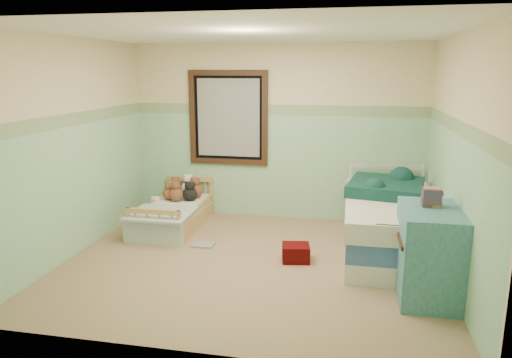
% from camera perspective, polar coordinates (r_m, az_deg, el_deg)
% --- Properties ---
extents(floor, '(4.20, 3.60, 0.02)m').
position_cam_1_polar(floor, '(5.46, -0.63, -10.09)').
color(floor, '#795F48').
rests_on(floor, ground).
extents(ceiling, '(4.20, 3.60, 0.02)m').
position_cam_1_polar(ceiling, '(5.04, -0.71, 17.30)').
color(ceiling, white).
rests_on(ceiling, wall_back).
extents(wall_back, '(4.20, 0.04, 2.50)m').
position_cam_1_polar(wall_back, '(6.85, 2.45, 5.58)').
color(wall_back, beige).
rests_on(wall_back, floor).
extents(wall_front, '(4.20, 0.04, 2.50)m').
position_cam_1_polar(wall_front, '(3.40, -6.93, -2.09)').
color(wall_front, beige).
rests_on(wall_front, floor).
extents(wall_left, '(0.04, 3.60, 2.50)m').
position_cam_1_polar(wall_left, '(5.90, -21.09, 3.53)').
color(wall_left, beige).
rests_on(wall_left, floor).
extents(wall_right, '(0.04, 3.60, 2.50)m').
position_cam_1_polar(wall_right, '(5.11, 23.07, 2.01)').
color(wall_right, beige).
rests_on(wall_right, floor).
extents(wainscot_mint, '(4.20, 0.01, 1.50)m').
position_cam_1_polar(wainscot_mint, '(6.92, 2.39, 1.45)').
color(wainscot_mint, '#8DBC94').
rests_on(wainscot_mint, floor).
extents(border_strip, '(4.20, 0.01, 0.15)m').
position_cam_1_polar(border_strip, '(6.81, 2.45, 8.28)').
color(border_strip, '#43744C').
rests_on(border_strip, wall_back).
extents(window_frame, '(1.16, 0.06, 1.36)m').
position_cam_1_polar(window_frame, '(6.93, -3.36, 7.32)').
color(window_frame, '#331B10').
rests_on(window_frame, wall_back).
extents(window_blinds, '(0.92, 0.01, 1.12)m').
position_cam_1_polar(window_blinds, '(6.94, -3.34, 7.32)').
color(window_blinds, '#AFAFAC').
rests_on(window_blinds, window_frame).
extents(toddler_bed_frame, '(0.72, 1.45, 0.19)m').
position_cam_1_polar(toddler_bed_frame, '(6.73, -9.78, -4.85)').
color(toddler_bed_frame, tan).
rests_on(toddler_bed_frame, floor).
extents(toddler_mattress, '(0.66, 1.39, 0.12)m').
position_cam_1_polar(toddler_mattress, '(6.68, -9.83, -3.60)').
color(toddler_mattress, white).
rests_on(toddler_mattress, toddler_bed_frame).
extents(patchwork_quilt, '(0.79, 0.72, 0.03)m').
position_cam_1_polar(patchwork_quilt, '(6.26, -11.33, -4.08)').
color(patchwork_quilt, '#6F9ED0').
rests_on(patchwork_quilt, toddler_mattress).
extents(plush_bed_brown, '(0.19, 0.19, 0.19)m').
position_cam_1_polar(plush_bed_brown, '(7.15, -9.58, -1.22)').
color(plush_bed_brown, brown).
rests_on(plush_bed_brown, toddler_mattress).
extents(plush_bed_white, '(0.22, 0.22, 0.22)m').
position_cam_1_polar(plush_bed_white, '(7.07, -8.07, -1.17)').
color(plush_bed_white, white).
rests_on(plush_bed_white, toddler_mattress).
extents(plush_bed_tan, '(0.18, 0.18, 0.18)m').
position_cam_1_polar(plush_bed_tan, '(6.93, -9.83, -1.73)').
color(plush_bed_tan, beige).
rests_on(plush_bed_tan, toddler_mattress).
extents(plush_bed_dark, '(0.19, 0.19, 0.19)m').
position_cam_1_polar(plush_bed_dark, '(6.85, -8.03, -1.79)').
color(plush_bed_dark, black).
rests_on(plush_bed_dark, toddler_mattress).
extents(plush_floor_cream, '(0.24, 0.24, 0.24)m').
position_cam_1_polar(plush_floor_cream, '(7.08, -11.83, -3.84)').
color(plush_floor_cream, '#F6E5C6').
rests_on(plush_floor_cream, floor).
extents(plush_floor_tan, '(0.22, 0.22, 0.22)m').
position_cam_1_polar(plush_floor_tan, '(6.35, -14.23, -6.01)').
color(plush_floor_tan, beige).
rests_on(plush_floor_tan, floor).
extents(twin_bed_frame, '(1.01, 2.02, 0.22)m').
position_cam_1_polar(twin_bed_frame, '(5.92, 15.64, -7.46)').
color(twin_bed_frame, silver).
rests_on(twin_bed_frame, floor).
extents(twin_boxspring, '(1.01, 2.02, 0.22)m').
position_cam_1_polar(twin_boxspring, '(5.85, 15.77, -5.44)').
color(twin_boxspring, navy).
rests_on(twin_boxspring, twin_bed_frame).
extents(twin_mattress, '(1.05, 2.06, 0.22)m').
position_cam_1_polar(twin_mattress, '(5.79, 15.90, -3.37)').
color(twin_mattress, silver).
rests_on(twin_mattress, twin_boxspring).
extents(teal_blanket, '(1.00, 1.04, 0.14)m').
position_cam_1_polar(teal_blanket, '(6.03, 15.32, -0.92)').
color(teal_blanket, '#0E3D39').
rests_on(teal_blanket, twin_mattress).
extents(dresser, '(0.54, 0.87, 0.87)m').
position_cam_1_polar(dresser, '(4.84, 19.98, -8.35)').
color(dresser, '#326476').
rests_on(dresser, floor).
extents(book_stack, '(0.17, 0.13, 0.17)m').
position_cam_1_polar(book_stack, '(4.78, 20.29, -2.12)').
color(book_stack, '#543239').
rests_on(book_stack, dresser).
extents(red_pillow, '(0.35, 0.32, 0.19)m').
position_cam_1_polar(red_pillow, '(5.49, 4.79, -8.81)').
color(red_pillow, '#790707').
rests_on(red_pillow, floor).
extents(floor_book, '(0.27, 0.21, 0.02)m').
position_cam_1_polar(floor_book, '(5.99, -6.37, -7.82)').
color(floor_book, gold).
rests_on(floor_book, floor).
extents(extra_plush_0, '(0.20, 0.20, 0.20)m').
position_cam_1_polar(extra_plush_0, '(6.83, -9.55, -1.84)').
color(extra_plush_0, brown).
rests_on(extra_plush_0, toddler_mattress).
extents(extra_plush_1, '(0.17, 0.17, 0.17)m').
position_cam_1_polar(extra_plush_1, '(6.93, -10.41, -1.75)').
color(extra_plush_1, brown).
rests_on(extra_plush_1, toddler_mattress).
extents(extra_plush_2, '(0.19, 0.19, 0.19)m').
position_cam_1_polar(extra_plush_2, '(6.83, -7.81, -1.84)').
color(extra_plush_2, black).
rests_on(extra_plush_2, toddler_mattress).
extents(extra_plush_3, '(0.21, 0.21, 0.21)m').
position_cam_1_polar(extra_plush_3, '(6.98, -7.27, -1.41)').
color(extra_plush_3, brown).
rests_on(extra_plush_3, toddler_mattress).
extents(extra_plush_4, '(0.16, 0.16, 0.16)m').
position_cam_1_polar(extra_plush_4, '(7.08, -7.23, -1.38)').
color(extra_plush_4, white).
rests_on(extra_plush_4, toddler_mattress).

